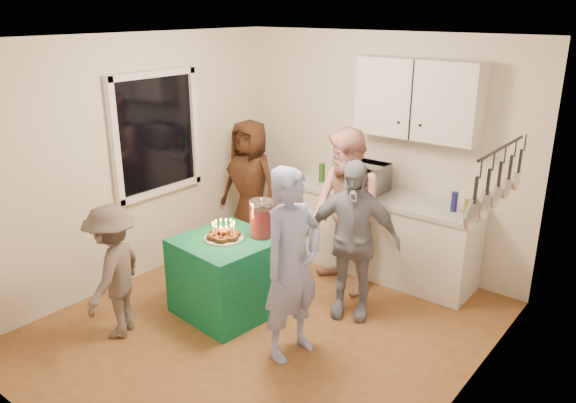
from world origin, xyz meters
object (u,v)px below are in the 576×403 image
Objects in this scene: microwave at (361,176)px; punch_jar at (262,220)px; woman_back_right at (352,240)px; counter at (377,235)px; man_birthday at (292,265)px; child_near_left at (113,272)px; woman_back_center at (346,213)px; party_table at (227,275)px; woman_back_left at (250,185)px.

microwave is 1.44m from punch_jar.
woman_back_right reaches higher than punch_jar.
microwave reaches higher than counter.
man_birthday is (0.71, -0.43, -0.10)m from punch_jar.
punch_jar is 1.42m from child_near_left.
woman_back_center is at bearing 19.72° from man_birthday.
woman_back_right is (0.96, 0.70, 0.39)m from party_table.
party_table is 1.04m from man_birthday.
woman_back_left is 1.03× the size of woman_back_right.
punch_jar is (-0.22, -1.42, -0.14)m from microwave.
counter is 1.32× the size of man_birthday.
man_birthday is at bearing 89.93° from child_near_left.
party_table is at bearing -59.18° from woman_back_left.
party_table is at bearing -99.52° from woman_back_center.
woman_back_center is at bearing 62.57° from punch_jar.
man_birthday reaches higher than counter.
microwave is 1.15m from woman_back_right.
microwave is at bearing 95.67° from woman_back_right.
woman_back_left is at bearing 139.04° from woman_back_right.
man_birthday is at bearing -42.57° from woman_back_left.
woman_back_left is 1.29× the size of child_near_left.
child_near_left is (-1.46, -1.61, -0.16)m from woman_back_right.
man_birthday is 0.97× the size of woman_back_center.
party_table is (-0.68, -1.69, -0.05)m from counter.
counter is 1.42× the size of woman_back_right.
party_table is 1.66m from woman_back_left.
microwave is 1.41m from woman_back_left.
man_birthday is at bearing -56.21° from woman_back_center.
woman_back_center is (0.20, -0.60, -0.20)m from microwave.
woman_back_right is at bearing 36.12° from party_table.
child_near_left reaches higher than party_table.
party_table is 0.55× the size of woman_back_right.
counter is 1.82m from party_table.
man_birthday reaches higher than party_table.
man_birthday reaches higher than punch_jar.
woman_back_right is at bearing 110.20° from child_near_left.
punch_jar is at bearing -108.13° from counter.
woman_back_right is at bearing 4.84° from man_birthday.
punch_jar is (-0.46, -1.42, 0.50)m from counter.
party_table is 0.51× the size of man_birthday.
woman_back_right reaches higher than counter.
man_birthday is at bearing -82.56° from counter.
woman_back_left is at bearing 57.33° from man_birthday.
man_birthday reaches higher than microwave.
woman_back_right is (0.03, 0.86, -0.06)m from man_birthday.
woman_back_right reaches higher than child_near_left.
woman_back_left is at bearing 162.29° from child_near_left.
party_table is 1.35m from woman_back_center.
woman_back_center reaches higher than counter.
microwave is at bearing 75.35° from party_table.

